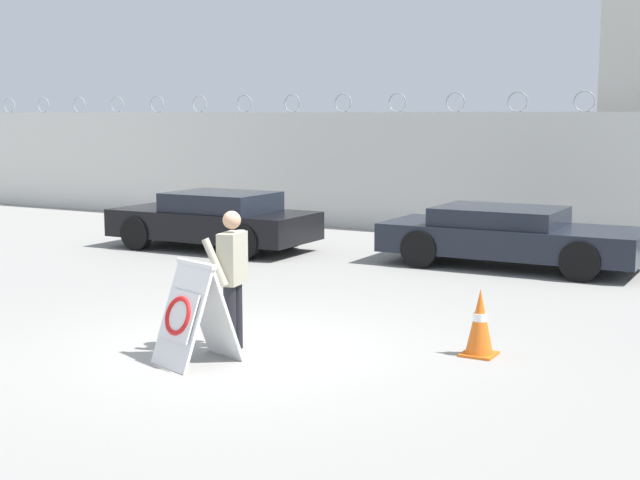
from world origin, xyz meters
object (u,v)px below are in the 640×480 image
at_px(barricade_sign, 193,313).
at_px(traffic_cone_near, 480,322).
at_px(security_guard, 232,274).
at_px(parked_car_front_coupe, 215,220).
at_px(parked_car_rear_sedan, 509,235).

xyz_separation_m(barricade_sign, traffic_cone_near, (2.72, 1.90, -0.19)).
height_order(security_guard, parked_car_front_coupe, security_guard).
bearing_deg(barricade_sign, parked_car_front_coupe, 142.59).
distance_m(security_guard, traffic_cone_near, 2.97).
relative_size(security_guard, traffic_cone_near, 2.11).
bearing_deg(security_guard, parked_car_rear_sedan, 161.74).
relative_size(barricade_sign, parked_car_front_coupe, 0.27).
height_order(barricade_sign, traffic_cone_near, barricade_sign).
bearing_deg(security_guard, barricade_sign, -13.94).
relative_size(barricade_sign, security_guard, 0.70).
relative_size(traffic_cone_near, parked_car_front_coupe, 0.18).
relative_size(security_guard, parked_car_rear_sedan, 0.36).
xyz_separation_m(barricade_sign, parked_car_rear_sedan, (1.14, 8.04, 0.00)).
xyz_separation_m(security_guard, parked_car_front_coupe, (-4.92, 6.43, -0.31)).
height_order(traffic_cone_near, parked_car_rear_sedan, parked_car_rear_sedan).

